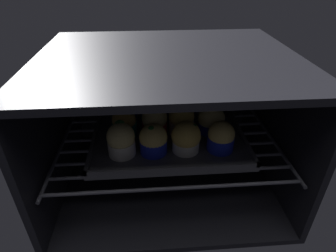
{
  "coord_description": "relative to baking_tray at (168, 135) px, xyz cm",
  "views": [
    {
      "loc": [
        -4.61,
        -38.69,
        54.89
      ],
      "look_at": [
        0.0,
        21.4,
        17.33
      ],
      "focal_mm": 29.76,
      "sensor_mm": 36.0,
      "label": 1
    }
  ],
  "objects": [
    {
      "name": "muffin_row2_col1",
      "position": [
        -3.82,
        7.99,
        3.91
      ],
      "size": [
        6.52,
        6.52,
        7.47
      ],
      "color": "#0C8C84",
      "rests_on": "baking_tray"
    },
    {
      "name": "oven_cavity",
      "position": [
        0.0,
        4.85,
        2.32
      ],
      "size": [
        59.0,
        47.0,
        37.0
      ],
      "color": "black",
      "rests_on": "ground"
    },
    {
      "name": "muffin_row0_col0",
      "position": [
        -11.23,
        -7.81,
        4.39
      ],
      "size": [
        6.36,
        6.36,
        8.19
      ],
      "color": "silver",
      "rests_on": "baking_tray"
    },
    {
      "name": "oven_rack",
      "position": [
        0.0,
        0.6,
        -1.08
      ],
      "size": [
        54.8,
        42.0,
        0.8
      ],
      "color": "#51515B",
      "rests_on": "oven_cavity"
    },
    {
      "name": "muffin_row2_col0",
      "position": [
        -11.32,
        7.76,
        3.72
      ],
      "size": [
        6.26,
        6.26,
        7.07
      ],
      "color": "#1928B7",
      "rests_on": "baking_tray"
    },
    {
      "name": "muffin_row1_col0",
      "position": [
        -11.0,
        0.34,
        3.84
      ],
      "size": [
        6.26,
        6.26,
        7.31
      ],
      "color": "#0C8C84",
      "rests_on": "baking_tray"
    },
    {
      "name": "baking_tray",
      "position": [
        0.0,
        0.0,
        0.0
      ],
      "size": [
        37.87,
        30.28,
        2.2
      ],
      "color": "#4C4C51",
      "rests_on": "oven_rack"
    },
    {
      "name": "muffin_row1_col3",
      "position": [
        11.03,
        -0.11,
        4.07
      ],
      "size": [
        6.86,
        6.86,
        8.22
      ],
      "color": "#1928B7",
      "rests_on": "baking_tray"
    },
    {
      "name": "muffin_row0_col2",
      "position": [
        3.6,
        -7.6,
        3.97
      ],
      "size": [
        6.85,
        6.85,
        7.54
      ],
      "color": "silver",
      "rests_on": "baking_tray"
    },
    {
      "name": "muffin_row0_col3",
      "position": [
        11.75,
        -7.78,
        3.84
      ],
      "size": [
        6.26,
        6.26,
        7.33
      ],
      "color": "#1928B7",
      "rests_on": "baking_tray"
    },
    {
      "name": "muffin_row2_col3",
      "position": [
        11.37,
        7.38,
        3.94
      ],
      "size": [
        6.64,
        6.64,
        7.68
      ],
      "color": "silver",
      "rests_on": "baking_tray"
    },
    {
      "name": "muffin_row0_col1",
      "position": [
        -3.96,
        -7.74,
        3.85
      ],
      "size": [
        6.45,
        6.45,
        7.47
      ],
      "color": "#1928B7",
      "rests_on": "baking_tray"
    },
    {
      "name": "muffin_row2_col2",
      "position": [
        3.83,
        7.66,
        4.21
      ],
      "size": [
        6.6,
        6.6,
        7.96
      ],
      "color": "#1928B7",
      "rests_on": "baking_tray"
    },
    {
      "name": "muffin_row1_col2",
      "position": [
        3.43,
        0.35,
        4.43
      ],
      "size": [
        6.56,
        6.56,
        8.47
      ],
      "color": "silver",
      "rests_on": "baking_tray"
    },
    {
      "name": "muffin_row1_col1",
      "position": [
        -3.4,
        -0.35,
        4.31
      ],
      "size": [
        6.37,
        6.37,
        8.08
      ],
      "color": "red",
      "rests_on": "baking_tray"
    }
  ]
}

